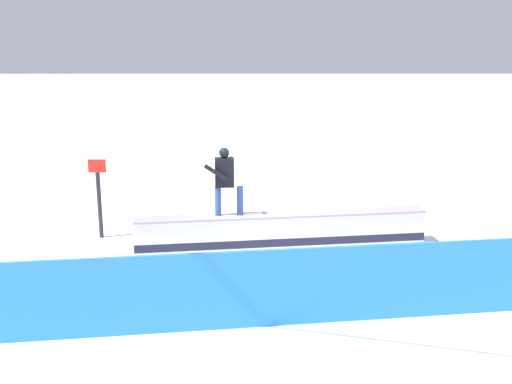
{
  "coord_description": "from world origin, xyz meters",
  "views": [
    {
      "loc": [
        0.61,
        12.65,
        4.54
      ],
      "look_at": [
        0.57,
        1.08,
        1.54
      ],
      "focal_mm": 42.78,
      "sensor_mm": 36.0,
      "label": 1
    }
  ],
  "objects": [
    {
      "name": "ground_plane",
      "position": [
        0.0,
        0.0,
        0.0
      ],
      "size": [
        120.0,
        120.0,
        0.0
      ],
      "primitive_type": "plane",
      "color": "white"
    },
    {
      "name": "safety_fence",
      "position": [
        0.0,
        3.66,
        0.65
      ],
      "size": [
        11.75,
        1.63,
        1.3
      ],
      "primitive_type": "cube",
      "rotation": [
        0.0,
        0.0,
        0.13
      ],
      "color": "#2A7DE8",
      "rests_on": "ground_plane"
    },
    {
      "name": "trail_marker",
      "position": [
        4.13,
        -0.71,
        0.99
      ],
      "size": [
        0.4,
        0.1,
        1.83
      ],
      "color": "#262628",
      "rests_on": "ground_plane"
    },
    {
      "name": "grind_box",
      "position": [
        0.0,
        0.0,
        0.35
      ],
      "size": [
        6.36,
        1.33,
        0.77
      ],
      "color": "white",
      "rests_on": "ground_plane"
    },
    {
      "name": "snowboarder",
      "position": [
        1.21,
        0.16,
        1.58
      ],
      "size": [
        1.43,
        0.47,
        1.48
      ],
      "color": "silver",
      "rests_on": "grind_box"
    }
  ]
}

